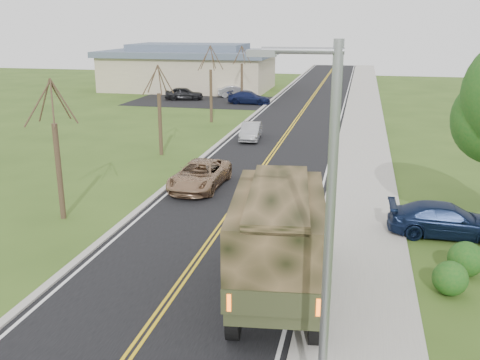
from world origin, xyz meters
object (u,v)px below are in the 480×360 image
(suv_champagne, at_px, (200,175))
(sedan_silver, at_px, (251,131))
(pickup_navy, at_px, (446,220))
(military_truck, at_px, (279,233))

(suv_champagne, relative_size, sedan_silver, 1.31)
(suv_champagne, xyz_separation_m, pickup_navy, (11.51, -4.03, -0.03))
(suv_champagne, xyz_separation_m, sedan_silver, (0.20, 12.15, -0.07))
(military_truck, bearing_deg, sedan_silver, 96.93)
(suv_champagne, bearing_deg, pickup_navy, -17.47)
(military_truck, xyz_separation_m, sedan_silver, (-5.48, 22.51, -1.48))
(military_truck, xyz_separation_m, suv_champagne, (-5.68, 10.36, -1.41))
(military_truck, relative_size, sedan_silver, 2.01)
(sedan_silver, bearing_deg, suv_champagne, -95.93)
(pickup_navy, bearing_deg, sedan_silver, 33.65)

